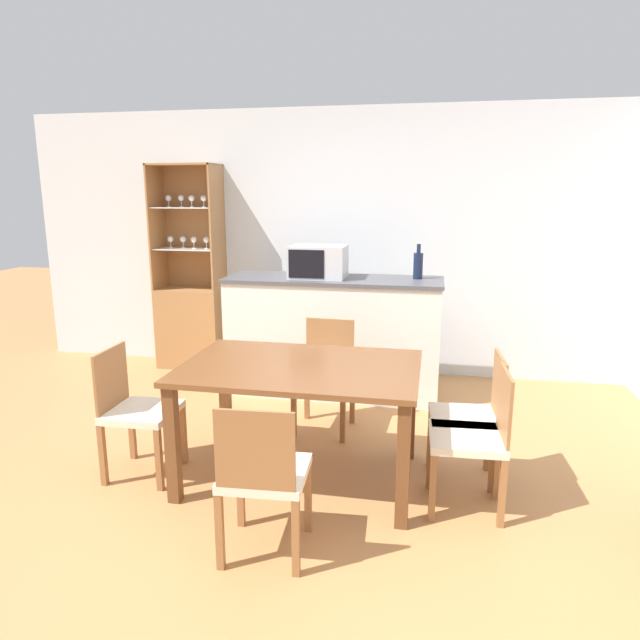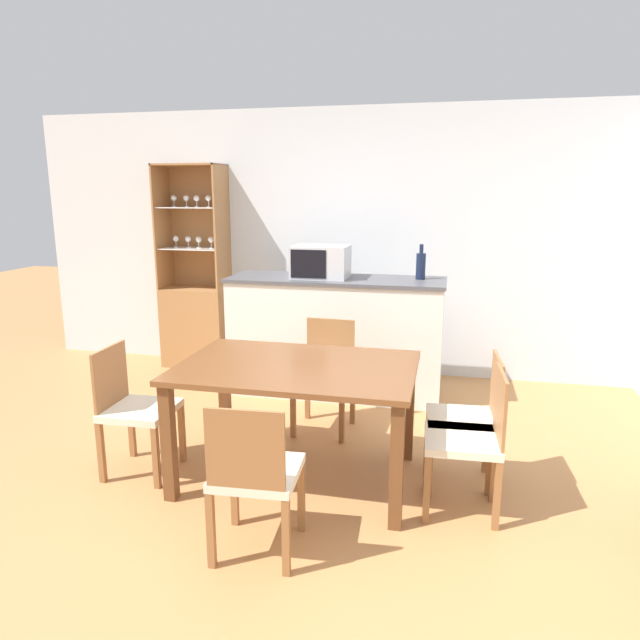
# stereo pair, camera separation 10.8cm
# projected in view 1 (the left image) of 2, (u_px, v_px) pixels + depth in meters

# --- Properties ---
(ground_plane) EXTENTS (18.00, 18.00, 0.00)m
(ground_plane) POSITION_uv_depth(u_px,v_px,m) (293.00, 502.00, 3.33)
(ground_plane) COLOR #B27A47
(wall_back) EXTENTS (6.80, 0.06, 2.55)m
(wall_back) POSITION_uv_depth(u_px,v_px,m) (357.00, 243.00, 5.56)
(wall_back) COLOR silver
(wall_back) RESTS_ON ground_plane
(kitchen_counter) EXTENTS (1.87, 0.63, 1.04)m
(kitchen_counter) POSITION_uv_depth(u_px,v_px,m) (333.00, 336.00, 5.05)
(kitchen_counter) COLOR silver
(kitchen_counter) RESTS_ON ground_plane
(display_cabinet) EXTENTS (0.65, 0.39, 2.03)m
(display_cabinet) POSITION_uv_depth(u_px,v_px,m) (192.00, 310.00, 5.83)
(display_cabinet) COLOR #A37042
(display_cabinet) RESTS_ON ground_plane
(dining_table) EXTENTS (1.43, 0.96, 0.74)m
(dining_table) POSITION_uv_depth(u_px,v_px,m) (300.00, 381.00, 3.47)
(dining_table) COLOR brown
(dining_table) RESTS_ON ground_plane
(dining_chair_side_left_near) EXTENTS (0.42, 0.42, 0.82)m
(dining_chair_side_left_near) POSITION_uv_depth(u_px,v_px,m) (136.00, 410.00, 3.58)
(dining_chair_side_left_near) COLOR beige
(dining_chair_side_left_near) RESTS_ON ground_plane
(dining_chair_head_far) EXTENTS (0.42, 0.42, 0.82)m
(dining_chair_head_far) POSITION_uv_depth(u_px,v_px,m) (325.00, 374.00, 4.28)
(dining_chair_head_far) COLOR beige
(dining_chair_head_far) RESTS_ON ground_plane
(dining_chair_side_right_near) EXTENTS (0.43, 0.43, 0.82)m
(dining_chair_side_right_near) POSITION_uv_depth(u_px,v_px,m) (474.00, 437.00, 3.19)
(dining_chair_side_right_near) COLOR beige
(dining_chair_side_right_near) RESTS_ON ground_plane
(dining_chair_head_near) EXTENTS (0.43, 0.43, 0.82)m
(dining_chair_head_near) POSITION_uv_depth(u_px,v_px,m) (263.00, 476.00, 2.76)
(dining_chair_head_near) COLOR beige
(dining_chair_head_near) RESTS_ON ground_plane
(dining_chair_side_right_far) EXTENTS (0.43, 0.43, 0.82)m
(dining_chair_side_right_far) POSITION_uv_depth(u_px,v_px,m) (471.00, 418.00, 3.46)
(dining_chair_side_right_far) COLOR beige
(dining_chair_side_right_far) RESTS_ON ground_plane
(microwave) EXTENTS (0.48, 0.36, 0.28)m
(microwave) POSITION_uv_depth(u_px,v_px,m) (318.00, 262.00, 4.91)
(microwave) COLOR #B7BABF
(microwave) RESTS_ON kitchen_counter
(wine_bottle) EXTENTS (0.08, 0.08, 0.30)m
(wine_bottle) POSITION_uv_depth(u_px,v_px,m) (418.00, 265.00, 4.85)
(wine_bottle) COLOR #141E38
(wine_bottle) RESTS_ON kitchen_counter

